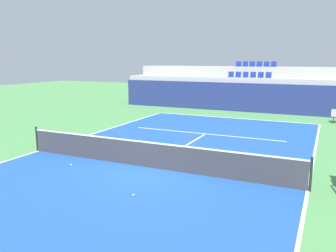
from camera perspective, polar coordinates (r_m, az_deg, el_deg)
name	(u,v)px	position (r m, az deg, el deg)	size (l,w,h in m)	color
ground_plane	(149,168)	(12.77, -3.16, -6.91)	(80.00, 80.00, 0.00)	#4C8C4C
court_surface	(149,167)	(12.77, -3.16, -6.89)	(11.00, 24.00, 0.01)	#1E4C99
baseline_far	(232,118)	(23.70, 10.62, 1.30)	(11.00, 0.10, 0.00)	white
sideline_left	(39,151)	(15.99, -20.68, -3.89)	(0.10, 24.00, 0.00)	white
sideline_right	(308,191)	(11.39, 22.18, -9.93)	(0.10, 24.00, 0.00)	white
service_line_far	(206,134)	(18.47, 6.26, -1.30)	(8.26, 0.10, 0.00)	white
centre_service_line	(183,147)	(15.55, 2.42, -3.58)	(0.10, 6.40, 0.00)	white
back_wall	(244,97)	(26.76, 12.51, 4.64)	(20.32, 0.30, 2.16)	navy
stands_tier_lower	(248,94)	(28.06, 13.14, 5.26)	(20.32, 2.40, 2.52)	#9E9E99
stands_tier_upper	(254,86)	(30.37, 14.13, 6.39)	(20.32, 2.40, 3.32)	#9E9E99
seating_row_lower	(249,76)	(28.05, 13.30, 8.10)	(3.39, 0.44, 0.44)	navy
seating_row_upper	(256,65)	(30.38, 14.32, 9.75)	(3.39, 0.44, 0.44)	navy
tennis_net	(149,154)	(12.63, -3.19, -4.71)	(11.08, 0.08, 1.07)	black
tennis_ball_0	(71,165)	(13.41, -15.75, -6.25)	(0.07, 0.07, 0.07)	#CCE033
tennis_ball_2	(133,195)	(10.24, -5.75, -11.33)	(0.07, 0.07, 0.07)	#CCE033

